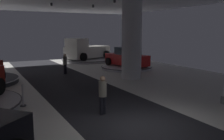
{
  "coord_description": "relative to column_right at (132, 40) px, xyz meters",
  "views": [
    {
      "loc": [
        -4.89,
        -6.77,
        3.35
      ],
      "look_at": [
        0.92,
        4.04,
        1.4
      ],
      "focal_mm": 39.59,
      "sensor_mm": 36.0,
      "label": 1
    }
  ],
  "objects": [
    {
      "name": "display_car_far_right",
      "position": [
        2.12,
        4.05,
        -1.76
      ],
      "size": [
        2.64,
        4.39,
        1.71
      ],
      "color": "red",
      "rests_on": "display_platform_far_right"
    },
    {
      "name": "visitor_walking_near",
      "position": [
        -3.58,
        3.99,
        -1.84
      ],
      "size": [
        0.32,
        0.32,
        1.59
      ],
      "color": "black",
      "rests_on": "ground"
    },
    {
      "name": "column_right",
      "position": [
        0.0,
        0.0,
        0.0
      ],
      "size": [
        1.39,
        1.39,
        5.5
      ],
      "color": "silver",
      "rests_on": "ground"
    },
    {
      "name": "ground",
      "position": [
        -4.49,
        -7.79,
        -2.77
      ],
      "size": [
        24.0,
        44.0,
        0.06
      ],
      "color": "silver"
    },
    {
      "name": "visitor_walking_far",
      "position": [
        -5.16,
        -5.93,
        -1.84
      ],
      "size": [
        0.32,
        0.32,
        1.59
      ],
      "color": "black",
      "rests_on": "ground"
    },
    {
      "name": "stanchion_b",
      "position": [
        -7.84,
        -3.24,
        -2.38
      ],
      "size": [
        0.28,
        0.28,
        1.01
      ],
      "color": "#333338",
      "rests_on": "ground"
    },
    {
      "name": "display_platform_far_right",
      "position": [
        2.12,
        4.08,
        -2.62
      ],
      "size": [
        4.54,
        4.54,
        0.23
      ],
      "color": "silver",
      "rests_on": "ground"
    },
    {
      "name": "display_platform_deep_right",
      "position": [
        1.31,
        11.07,
        -2.6
      ],
      "size": [
        5.86,
        5.86,
        0.26
      ],
      "color": "#B7B7BC",
      "rests_on": "ground"
    },
    {
      "name": "pickup_truck_deep_right",
      "position": [
        1.02,
        10.94,
        -1.56
      ],
      "size": [
        5.7,
        4.21,
        2.3
      ],
      "color": "silver",
      "rests_on": "display_platform_deep_right"
    }
  ]
}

